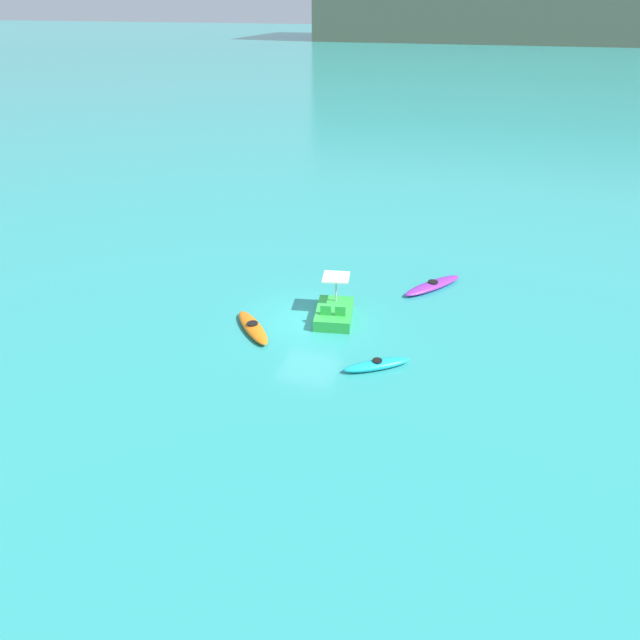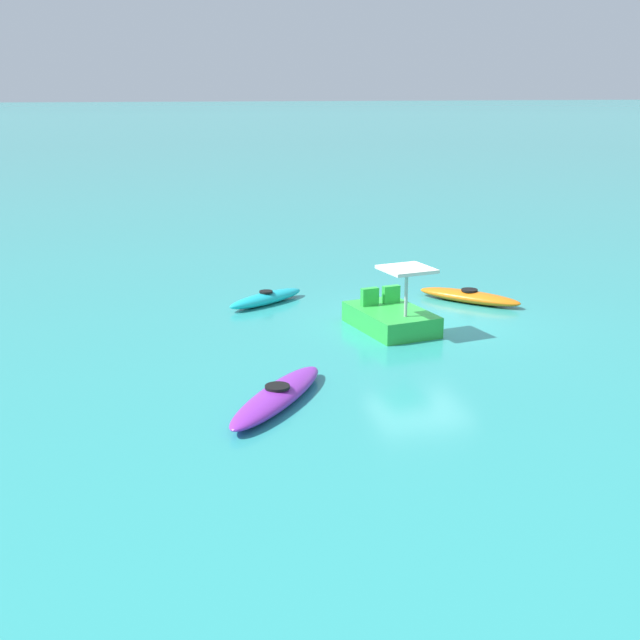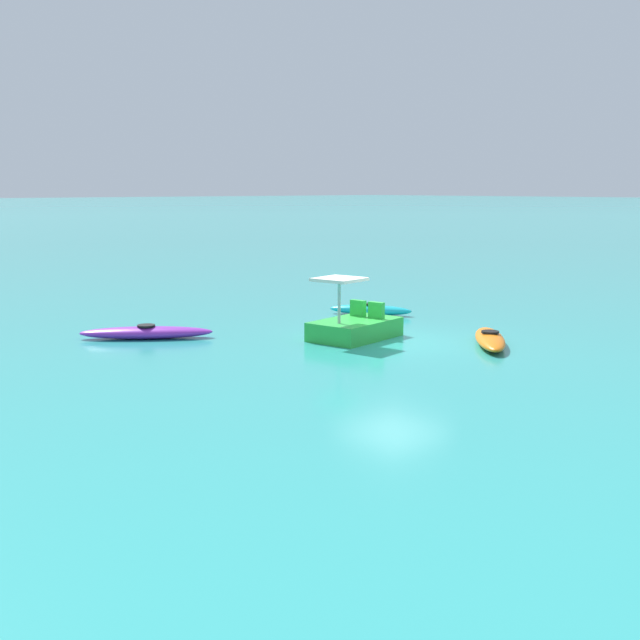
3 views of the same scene
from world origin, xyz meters
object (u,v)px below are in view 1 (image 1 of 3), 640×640
object	(u,v)px
kayak_purple	(433,285)
pedal_boat_green	(334,312)
kayak_cyan	(377,365)
kayak_orange	(253,327)

from	to	relation	value
kayak_purple	pedal_boat_green	xyz separation A→B (m)	(-3.63, -4.15, 0.17)
kayak_cyan	pedal_boat_green	world-z (taller)	pedal_boat_green
kayak_cyan	kayak_purple	bearing A→B (deg)	81.41
kayak_purple	pedal_boat_green	distance (m)	5.52
kayak_purple	pedal_boat_green	world-z (taller)	pedal_boat_green
pedal_boat_green	kayak_cyan	bearing A→B (deg)	-50.75
kayak_orange	pedal_boat_green	world-z (taller)	pedal_boat_green
kayak_cyan	pedal_boat_green	bearing A→B (deg)	129.25
kayak_orange	kayak_purple	bearing A→B (deg)	42.99
pedal_boat_green	kayak_purple	bearing A→B (deg)	48.80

